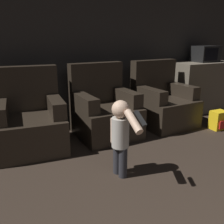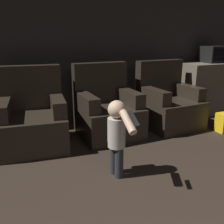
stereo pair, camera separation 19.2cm
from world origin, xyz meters
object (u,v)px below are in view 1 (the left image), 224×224
(armchair_middle, at_px, (104,111))
(microwave, at_px, (206,54))
(armchair_left, at_px, (30,122))
(toy_backpack, at_px, (218,120))
(armchair_right, at_px, (163,103))
(person_toddler, at_px, (121,133))

(armchair_middle, height_order, microwave, microwave)
(armchair_left, bearing_deg, toy_backpack, -6.99)
(armchair_left, height_order, armchair_right, same)
(person_toddler, bearing_deg, toy_backpack, -84.06)
(armchair_middle, bearing_deg, armchair_left, 178.30)
(armchair_left, distance_m, person_toddler, 1.31)
(person_toddler, relative_size, toy_backpack, 2.77)
(armchair_left, bearing_deg, microwave, 11.81)
(toy_backpack, relative_size, microwave, 0.64)
(armchair_right, bearing_deg, toy_backpack, -46.49)
(armchair_middle, xyz_separation_m, toy_backpack, (1.65, -0.59, -0.20))
(armchair_left, relative_size, armchair_middle, 1.00)
(armchair_left, distance_m, armchair_middle, 1.02)
(armchair_right, distance_m, toy_backpack, 0.88)
(armchair_right, bearing_deg, microwave, 13.63)
(armchair_left, height_order, microwave, microwave)
(armchair_left, bearing_deg, armchair_middle, 5.34)
(armchair_left, xyz_separation_m, toy_backpack, (2.68, -0.58, -0.20))
(armchair_right, relative_size, toy_backpack, 3.54)
(armchair_right, xyz_separation_m, toy_backpack, (0.62, -0.58, -0.20))
(person_toddler, bearing_deg, armchair_right, -59.59)
(person_toddler, distance_m, microwave, 3.02)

